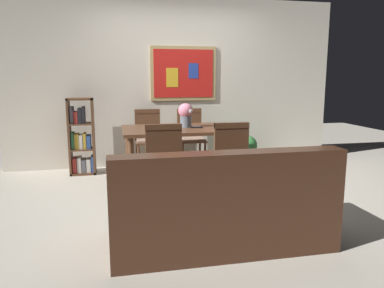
{
  "coord_description": "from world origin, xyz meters",
  "views": [
    {
      "loc": [
        -0.98,
        -4.21,
        1.38
      ],
      "look_at": [
        -0.13,
        -0.21,
        0.65
      ],
      "focal_mm": 34.76,
      "sensor_mm": 36.0,
      "label": 1
    }
  ],
  "objects_px": {
    "dining_chair_near_right": "(228,155)",
    "bookshelf": "(82,140)",
    "flower_vase": "(186,114)",
    "dining_chair_near_left": "(163,157)",
    "dining_chair_far_right": "(191,133)",
    "leather_couch": "(219,209)",
    "tv_remote": "(196,127)",
    "potted_ivy": "(247,149)",
    "dining_table": "(181,135)",
    "dining_chair_far_left": "(148,134)"
  },
  "relations": [
    {
      "from": "dining_chair_near_right",
      "to": "bookshelf",
      "type": "height_order",
      "value": "bookshelf"
    },
    {
      "from": "flower_vase",
      "to": "leather_couch",
      "type": "bearing_deg",
      "value": -92.99
    },
    {
      "from": "potted_ivy",
      "to": "dining_chair_far_left",
      "type": "bearing_deg",
      "value": 177.33
    },
    {
      "from": "leather_couch",
      "to": "flower_vase",
      "type": "distance_m",
      "value": 2.03
    },
    {
      "from": "dining_chair_near_left",
      "to": "dining_chair_far_left",
      "type": "relative_size",
      "value": 1.0
    },
    {
      "from": "leather_couch",
      "to": "dining_chair_far_left",
      "type": "bearing_deg",
      "value": 96.75
    },
    {
      "from": "dining_chair_near_right",
      "to": "bookshelf",
      "type": "distance_m",
      "value": 2.35
    },
    {
      "from": "potted_ivy",
      "to": "tv_remote",
      "type": "height_order",
      "value": "tv_remote"
    },
    {
      "from": "dining_chair_near_left",
      "to": "flower_vase",
      "type": "relative_size",
      "value": 2.9
    },
    {
      "from": "dining_chair_far_left",
      "to": "bookshelf",
      "type": "relative_size",
      "value": 0.83
    },
    {
      "from": "dining_chair_far_right",
      "to": "bookshelf",
      "type": "distance_m",
      "value": 1.62
    },
    {
      "from": "dining_chair_near_right",
      "to": "dining_chair_near_left",
      "type": "distance_m",
      "value": 0.73
    },
    {
      "from": "dining_chair_near_left",
      "to": "dining_chair_far_left",
      "type": "xyz_separation_m",
      "value": [
        0.01,
        1.67,
        0.0
      ]
    },
    {
      "from": "tv_remote",
      "to": "leather_couch",
      "type": "bearing_deg",
      "value": -96.8
    },
    {
      "from": "flower_vase",
      "to": "dining_table",
      "type": "bearing_deg",
      "value": -144.67
    },
    {
      "from": "dining_chair_near_right",
      "to": "dining_chair_near_left",
      "type": "bearing_deg",
      "value": 177.7
    },
    {
      "from": "dining_chair_far_right",
      "to": "leather_couch",
      "type": "height_order",
      "value": "dining_chair_far_right"
    },
    {
      "from": "dining_chair_far_right",
      "to": "dining_chair_near_right",
      "type": "bearing_deg",
      "value": -87.49
    },
    {
      "from": "dining_chair_near_left",
      "to": "tv_remote",
      "type": "height_order",
      "value": "dining_chair_near_left"
    },
    {
      "from": "dining_table",
      "to": "dining_chair_far_right",
      "type": "relative_size",
      "value": 1.65
    },
    {
      "from": "dining_chair_far_right",
      "to": "leather_couch",
      "type": "relative_size",
      "value": 0.51
    },
    {
      "from": "potted_ivy",
      "to": "flower_vase",
      "type": "height_order",
      "value": "flower_vase"
    },
    {
      "from": "dining_chair_near_left",
      "to": "dining_table",
      "type": "bearing_deg",
      "value": 66.58
    },
    {
      "from": "bookshelf",
      "to": "potted_ivy",
      "type": "distance_m",
      "value": 2.53
    },
    {
      "from": "bookshelf",
      "to": "flower_vase",
      "type": "relative_size",
      "value": 3.51
    },
    {
      "from": "leather_couch",
      "to": "potted_ivy",
      "type": "height_order",
      "value": "leather_couch"
    },
    {
      "from": "flower_vase",
      "to": "tv_remote",
      "type": "xyz_separation_m",
      "value": [
        0.12,
        -0.1,
        -0.17
      ]
    },
    {
      "from": "dining_chair_far_right",
      "to": "potted_ivy",
      "type": "bearing_deg",
      "value": -3.79
    },
    {
      "from": "dining_chair_far_left",
      "to": "tv_remote",
      "type": "distance_m",
      "value": 1.07
    },
    {
      "from": "dining_chair_near_right",
      "to": "dining_chair_far_right",
      "type": "distance_m",
      "value": 1.68
    },
    {
      "from": "dining_chair_far_right",
      "to": "potted_ivy",
      "type": "distance_m",
      "value": 0.94
    },
    {
      "from": "flower_vase",
      "to": "dining_chair_near_left",
      "type": "bearing_deg",
      "value": -116.19
    },
    {
      "from": "dining_chair_far_left",
      "to": "flower_vase",
      "type": "relative_size",
      "value": 2.9
    },
    {
      "from": "dining_chair_far_left",
      "to": "leather_couch",
      "type": "relative_size",
      "value": 0.51
    },
    {
      "from": "dining_chair_near_right",
      "to": "potted_ivy",
      "type": "height_order",
      "value": "dining_chair_near_right"
    },
    {
      "from": "dining_chair_near_left",
      "to": "dining_chair_far_left",
      "type": "distance_m",
      "value": 1.67
    },
    {
      "from": "dining_chair_near_right",
      "to": "flower_vase",
      "type": "relative_size",
      "value": 2.9
    },
    {
      "from": "dining_chair_near_left",
      "to": "leather_couch",
      "type": "bearing_deg",
      "value": -72.74
    },
    {
      "from": "dining_table",
      "to": "dining_chair_near_left",
      "type": "height_order",
      "value": "dining_chair_near_left"
    },
    {
      "from": "leather_couch",
      "to": "tv_remote",
      "type": "xyz_separation_m",
      "value": [
        0.22,
        1.83,
        0.44
      ]
    },
    {
      "from": "potted_ivy",
      "to": "tv_remote",
      "type": "distance_m",
      "value": 1.39
    },
    {
      "from": "dining_chair_near_left",
      "to": "dining_chair_far_left",
      "type": "height_order",
      "value": "same"
    },
    {
      "from": "leather_couch",
      "to": "dining_chair_far_right",
      "type": "bearing_deg",
      "value": 83.15
    },
    {
      "from": "dining_table",
      "to": "leather_couch",
      "type": "bearing_deg",
      "value": -90.82
    },
    {
      "from": "dining_chair_far_right",
      "to": "tv_remote",
      "type": "bearing_deg",
      "value": -96.95
    },
    {
      "from": "dining_table",
      "to": "dining_chair_near_left",
      "type": "xyz_separation_m",
      "value": [
        -0.36,
        -0.82,
        -0.11
      ]
    },
    {
      "from": "dining_chair_far_left",
      "to": "leather_couch",
      "type": "distance_m",
      "value": 2.75
    },
    {
      "from": "dining_chair_near_left",
      "to": "flower_vase",
      "type": "height_order",
      "value": "flower_vase"
    },
    {
      "from": "dining_table",
      "to": "flower_vase",
      "type": "xyz_separation_m",
      "value": [
        0.07,
        0.05,
        0.27
      ]
    },
    {
      "from": "dining_chair_far_right",
      "to": "flower_vase",
      "type": "distance_m",
      "value": 0.9
    }
  ]
}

